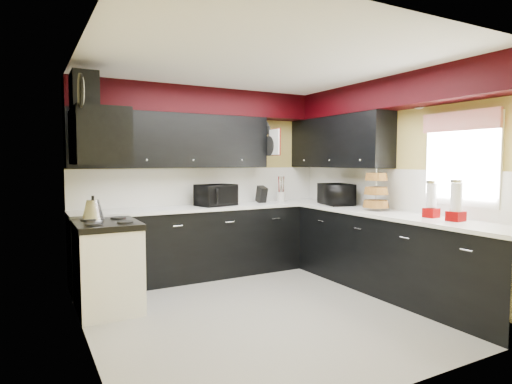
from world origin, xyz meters
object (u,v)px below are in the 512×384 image
(utensil_crock, at_px, (281,197))
(kettle, at_px, (93,210))
(knife_block, at_px, (262,195))
(toaster_oven, at_px, (216,195))
(microwave, at_px, (337,194))

(utensil_crock, bearing_deg, kettle, -168.79)
(knife_block, bearing_deg, kettle, -167.28)
(toaster_oven, height_order, utensil_crock, toaster_oven)
(toaster_oven, relative_size, knife_block, 2.13)
(microwave, bearing_deg, toaster_oven, 79.23)
(knife_block, bearing_deg, microwave, -45.63)
(microwave, relative_size, kettle, 2.27)
(microwave, xyz_separation_m, kettle, (-3.11, 0.22, -0.06))
(utensil_crock, height_order, knife_block, knife_block)
(utensil_crock, height_order, kettle, kettle)
(toaster_oven, distance_m, utensil_crock, 1.07)
(utensil_crock, xyz_separation_m, knife_block, (-0.33, 0.01, 0.04))
(toaster_oven, height_order, knife_block, toaster_oven)
(microwave, height_order, knife_block, microwave)
(toaster_oven, xyz_separation_m, knife_block, (0.74, 0.07, -0.03))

